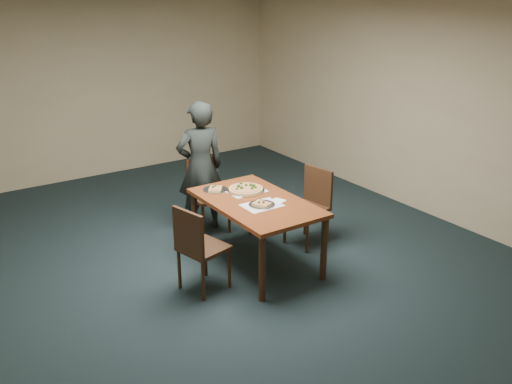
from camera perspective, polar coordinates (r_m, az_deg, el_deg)
ground at (r=6.28m, az=-1.79°, el=-7.84°), size 8.00×8.00×0.00m
room_shell at (r=5.67m, az=-1.99°, el=7.82°), size 8.00×8.00×8.00m
dining_table at (r=6.16m, az=0.00°, el=-1.67°), size 0.90×1.50×0.75m
chair_far at (r=7.12m, az=-5.00°, el=0.18°), size 0.44×0.44×0.91m
chair_left at (r=5.70m, az=-5.86°, el=-5.26°), size 0.51×0.51×0.91m
chair_right at (r=6.77m, az=5.56°, el=-0.97°), size 0.48×0.48×0.91m
diner at (r=7.04m, az=-5.58°, el=2.52°), size 0.66×0.49×1.64m
placemat_main at (r=6.41m, az=-1.03°, el=0.12°), size 0.42×0.32×0.00m
placemat_near at (r=6.00m, az=0.58°, el=-1.33°), size 0.40×0.30×0.00m
pizza_pan at (r=6.40m, az=-1.02°, el=0.31°), size 0.42×0.42×0.07m
slice_plate_near at (r=5.99m, az=0.58°, el=-1.22°), size 0.28×0.28×0.05m
slice_plate_far at (r=6.44m, az=-4.10°, el=0.30°), size 0.28×0.28×0.05m
napkin at (r=6.11m, az=2.19°, el=-0.90°), size 0.18×0.18×0.01m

